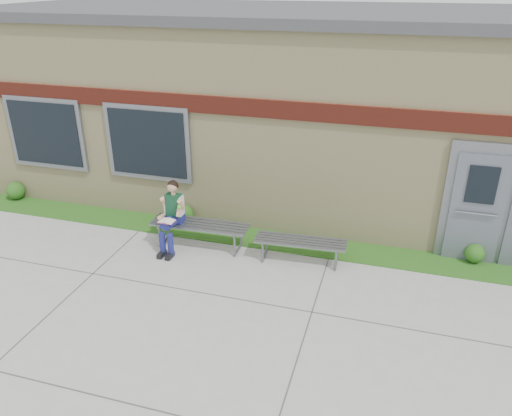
% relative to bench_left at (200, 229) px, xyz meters
% --- Properties ---
extents(ground, '(80.00, 80.00, 0.00)m').
position_rel_bench_left_xyz_m(ground, '(1.51, -2.00, -0.38)').
color(ground, '#9E9E99').
rests_on(ground, ground).
extents(grass_strip, '(16.00, 0.80, 0.02)m').
position_rel_bench_left_xyz_m(grass_strip, '(1.51, 0.60, -0.37)').
color(grass_strip, '#245215').
rests_on(grass_strip, ground).
extents(school_building, '(16.20, 6.22, 4.20)m').
position_rel_bench_left_xyz_m(school_building, '(1.51, 3.99, 1.72)').
color(school_building, beige).
rests_on(school_building, ground).
extents(bench_left, '(1.93, 0.60, 0.50)m').
position_rel_bench_left_xyz_m(bench_left, '(0.00, 0.00, 0.00)').
color(bench_left, slate).
rests_on(bench_left, ground).
extents(bench_right, '(1.72, 0.58, 0.44)m').
position_rel_bench_left_xyz_m(bench_right, '(2.00, -0.00, -0.05)').
color(bench_right, slate).
rests_on(bench_right, ground).
extents(girl, '(0.47, 0.79, 1.37)m').
position_rel_bench_left_xyz_m(girl, '(-0.48, -0.21, 0.35)').
color(girl, navy).
rests_on(girl, ground).
extents(shrub_west, '(0.42, 0.42, 0.42)m').
position_rel_bench_left_xyz_m(shrub_west, '(-5.07, 0.85, -0.15)').
color(shrub_west, '#245215').
rests_on(shrub_west, grass_strip).
extents(shrub_mid, '(0.39, 0.39, 0.39)m').
position_rel_bench_left_xyz_m(shrub_mid, '(-0.72, 0.85, -0.17)').
color(shrub_mid, '#245215').
rests_on(shrub_mid, grass_strip).
extents(shrub_east, '(0.36, 0.36, 0.36)m').
position_rel_bench_left_xyz_m(shrub_east, '(5.13, 0.85, -0.18)').
color(shrub_east, '#245215').
rests_on(shrub_east, grass_strip).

